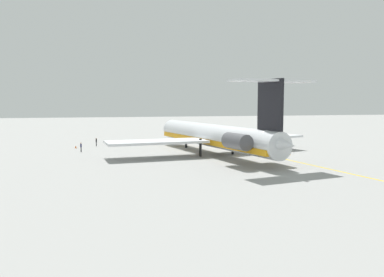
{
  "coord_description": "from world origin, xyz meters",
  "views": [
    {
      "loc": [
        -67.0,
        31.25,
        9.75
      ],
      "look_at": [
        2.93,
        14.78,
        3.01
      ],
      "focal_mm": 37.76,
      "sensor_mm": 36.0,
      "label": 1
    }
  ],
  "objects_px": {
    "ground_crew_near_nose": "(96,141)",
    "ground_crew_near_tail": "(81,146)",
    "safety_cone_nose": "(76,147)",
    "main_jetliner": "(217,136)"
  },
  "relations": [
    {
      "from": "ground_crew_near_tail",
      "to": "safety_cone_nose",
      "type": "relative_size",
      "value": 3.26
    },
    {
      "from": "ground_crew_near_tail",
      "to": "main_jetliner",
      "type": "bearing_deg",
      "value": 4.45
    },
    {
      "from": "ground_crew_near_nose",
      "to": "ground_crew_near_tail",
      "type": "height_order",
      "value": "ground_crew_near_tail"
    },
    {
      "from": "main_jetliner",
      "to": "safety_cone_nose",
      "type": "xyz_separation_m",
      "value": [
        17.0,
        25.14,
        -3.22
      ]
    },
    {
      "from": "ground_crew_near_nose",
      "to": "ground_crew_near_tail",
      "type": "relative_size",
      "value": 0.97
    },
    {
      "from": "main_jetliner",
      "to": "ground_crew_near_nose",
      "type": "xyz_separation_m",
      "value": [
        20.46,
        21.02,
        -2.4
      ]
    },
    {
      "from": "ground_crew_near_nose",
      "to": "safety_cone_nose",
      "type": "bearing_deg",
      "value": 73.22
    },
    {
      "from": "main_jetliner",
      "to": "ground_crew_near_nose",
      "type": "distance_m",
      "value": 29.43
    },
    {
      "from": "ground_crew_near_nose",
      "to": "safety_cone_nose",
      "type": "height_order",
      "value": "ground_crew_near_nose"
    },
    {
      "from": "ground_crew_near_nose",
      "to": "main_jetliner",
      "type": "bearing_deg",
      "value": 169.04
    }
  ]
}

